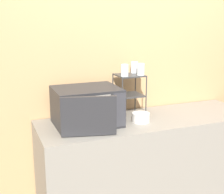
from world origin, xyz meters
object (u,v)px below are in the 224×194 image
object	(u,v)px
glass_front_left	(125,70)
glass_front_right	(141,69)
dish_rack	(129,86)
glass_back_right	(134,67)
microwave	(87,107)
bowl	(141,117)

from	to	relation	value
glass_front_left	glass_front_right	distance (m)	0.15
dish_rack	glass_back_right	distance (m)	0.18
glass_front_left	glass_front_right	size ratio (longest dim) A/B	1.00
microwave	glass_front_right	xyz separation A→B (m)	(0.49, 0.05, 0.26)
glass_front_right	bowl	bearing A→B (deg)	-113.82
dish_rack	glass_front_right	bearing A→B (deg)	-41.09
glass_front_left	bowl	distance (m)	0.41
dish_rack	glass_front_left	size ratio (longest dim) A/B	3.58
glass_front_left	glass_back_right	bearing A→B (deg)	39.74
dish_rack	glass_back_right	bearing A→B (deg)	39.33
glass_front_left	glass_front_right	bearing A→B (deg)	-1.15
glass_back_right	glass_front_right	world-z (taller)	same
glass_back_right	microwave	bearing A→B (deg)	-160.00
dish_rack	glass_front_left	xyz separation A→B (m)	(-0.07, -0.06, 0.15)
microwave	bowl	xyz separation A→B (m)	(0.43, -0.09, -0.11)
glass_front_left	bowl	world-z (taller)	glass_front_left
microwave	bowl	size ratio (longest dim) A/B	3.62
microwave	bowl	bearing A→B (deg)	-11.76
glass_back_right	glass_front_right	size ratio (longest dim) A/B	1.00
glass_back_right	bowl	xyz separation A→B (m)	(-0.07, -0.27, -0.37)
microwave	bowl	distance (m)	0.45
microwave	dish_rack	xyz separation A→B (m)	(0.42, 0.12, 0.11)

